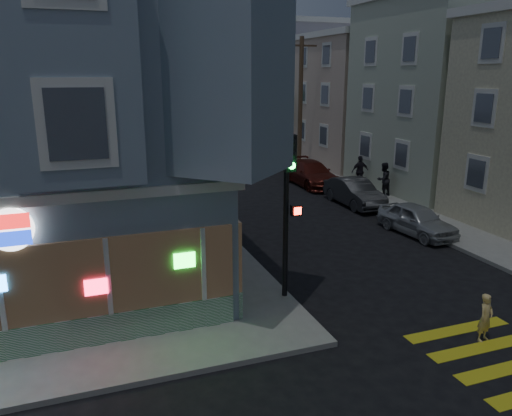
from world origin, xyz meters
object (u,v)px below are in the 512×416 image
running_child (486,318)px  pedestrian_a (383,179)px  street_tree_far (240,104)px  pedestrian_b (360,171)px  parked_car_c (311,173)px  utility_pole (300,103)px  fire_hydrant (339,184)px  traffic_signal (289,189)px  parked_car_a (417,220)px  parked_car_d (268,157)px  parked_car_b (354,192)px  street_tree_near (271,109)px

running_child → pedestrian_a: pedestrian_a is taller
street_tree_far → pedestrian_b: street_tree_far is taller
running_child → parked_car_c: parked_car_c is taller
utility_pole → pedestrian_a: size_ratio=4.82×
utility_pole → fire_hydrant: utility_pole is taller
traffic_signal → utility_pole: bearing=69.6°
parked_car_a → traffic_signal: traffic_signal is taller
street_tree_far → fire_hydrant: (-0.90, -21.09, -3.35)m
pedestrian_b → parked_car_d: 9.51m
parked_car_b → parked_car_a: bearing=-89.6°
parked_car_b → traffic_signal: traffic_signal is taller
fire_hydrant → parked_car_d: bearing=93.5°
fire_hydrant → street_tree_near: bearing=86.1°
parked_car_c → parked_car_d: 7.28m
utility_pole → traffic_signal: bearing=-115.6°
parked_car_c → fire_hydrant: (0.60, -2.50, -0.17)m
pedestrian_a → street_tree_far: bearing=-102.6°
pedestrian_b → parked_car_c: bearing=-37.0°
utility_pole → traffic_signal: 21.25m
street_tree_near → pedestrian_b: bearing=-86.3°
pedestrian_a → parked_car_b: pedestrian_a is taller
street_tree_near → parked_car_a: bearing=-94.1°
street_tree_near → parked_car_b: size_ratio=1.23×
street_tree_near → utility_pole: bearing=-91.9°
utility_pole → parked_car_a: size_ratio=2.31×
fire_hydrant → pedestrian_a: bearing=-48.0°
traffic_signal → parked_car_a: bearing=32.9°
fire_hydrant → street_tree_far: bearing=87.6°
pedestrian_a → parked_car_c: pedestrian_a is taller
street_tree_near → parked_car_d: (-1.50, -3.32, -3.32)m
running_child → parked_car_a: (3.94, 8.01, 0.01)m
parked_car_a → fire_hydrant: size_ratio=4.73×
street_tree_near → street_tree_far: bearing=90.0°
pedestrian_a → traffic_signal: 14.58m
utility_pole → pedestrian_b: utility_pole is taller
parked_car_a → parked_car_d: parked_car_a is taller
utility_pole → parked_car_b: 10.69m
pedestrian_a → fire_hydrant: (-1.70, 1.89, -0.50)m
running_child → parked_car_b: size_ratio=0.30×
traffic_signal → parked_car_d: bearing=75.4°
street_tree_far → pedestrian_a: size_ratio=2.84×
utility_pole → fire_hydrant: bearing=-95.6°
parked_car_b → fire_hydrant: 2.77m
parked_car_b → street_tree_far: bearing=86.7°
street_tree_near → pedestrian_a: (0.80, -14.98, -2.85)m
parked_car_a → pedestrian_b: bearing=69.9°
pedestrian_a → utility_pole: bearing=-98.2°
utility_pole → parked_car_a: (-1.30, -15.00, -4.13)m
parked_car_b → parked_car_c: (0.00, 5.20, 0.04)m
street_tree_far → pedestrian_b: bearing=-87.8°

